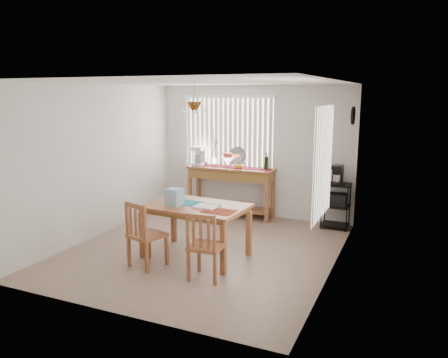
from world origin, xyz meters
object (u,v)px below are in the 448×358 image
at_px(sideboard, 231,180).
at_px(chair_left, 145,235).
at_px(cart_items, 337,175).
at_px(wire_cart, 336,201).
at_px(chair_right, 205,246).
at_px(dining_table, 196,211).

relative_size(sideboard, chair_left, 1.85).
relative_size(cart_items, chair_left, 0.36).
bearing_deg(sideboard, chair_left, -91.75).
bearing_deg(chair_left, wire_cart, 53.83).
bearing_deg(chair_right, cart_items, 68.56).
distance_m(sideboard, chair_left, 2.95).
bearing_deg(chair_left, cart_items, 53.91).
relative_size(wire_cart, cart_items, 2.43).
distance_m(chair_left, chair_right, 0.98).
xyz_separation_m(sideboard, chair_left, (-0.09, -2.94, -0.28)).
distance_m(wire_cart, cart_items, 0.49).
distance_m(dining_table, chair_left, 0.84).
xyz_separation_m(chair_left, chair_right, (0.98, -0.05, -0.01)).
xyz_separation_m(sideboard, cart_items, (2.07, 0.03, 0.25)).
bearing_deg(cart_items, wire_cart, -90.00).
bearing_deg(chair_right, sideboard, 106.54).
height_order(sideboard, dining_table, sideboard).
distance_m(cart_items, chair_right, 3.28).
relative_size(dining_table, chair_left, 1.63).
distance_m(sideboard, dining_table, 2.33).
relative_size(sideboard, chair_right, 1.89).
bearing_deg(dining_table, chair_right, -54.22).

